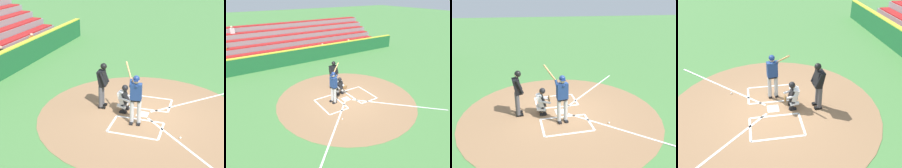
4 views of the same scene
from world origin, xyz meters
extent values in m
plane|color=#4C8442|center=(0.00, 0.00, 0.00)|extent=(120.00, 120.00, 0.00)
cylinder|color=#99704C|center=(0.00, 0.00, 0.01)|extent=(8.00, 8.00, 0.01)
cube|color=white|center=(0.00, 0.00, 0.01)|extent=(0.44, 0.44, 0.01)
cube|color=white|center=(-1.05, -0.90, 0.01)|extent=(1.20, 0.08, 0.01)
cube|color=white|center=(-1.05, 0.90, 0.01)|extent=(1.20, 0.08, 0.01)
cube|color=white|center=(-0.45, 0.00, 0.01)|extent=(0.08, 1.80, 0.01)
cube|color=white|center=(-1.65, 0.00, 0.01)|extent=(0.08, 1.80, 0.01)
cube|color=white|center=(1.05, -0.90, 0.01)|extent=(1.20, 0.08, 0.01)
cube|color=white|center=(1.05, 0.90, 0.01)|extent=(1.20, 0.08, 0.01)
cube|color=white|center=(0.45, 0.00, 0.01)|extent=(0.08, 1.80, 0.01)
cube|color=white|center=(1.65, 0.00, 0.01)|extent=(0.08, 1.80, 0.01)
cube|color=white|center=(2.10, 2.10, 0.01)|extent=(3.73, 3.73, 0.01)
cube|color=white|center=(-2.10, 2.10, 0.01)|extent=(3.73, 3.73, 0.01)
cylinder|color=#BCBCBC|center=(0.78, 0.03, 0.50)|extent=(0.15, 0.15, 0.84)
cube|color=black|center=(0.82, 0.04, 0.04)|extent=(0.27, 0.15, 0.09)
cylinder|color=#BCBCBC|center=(0.81, -0.23, 0.50)|extent=(0.15, 0.15, 0.84)
cube|color=black|center=(0.85, -0.22, 0.04)|extent=(0.27, 0.15, 0.09)
cube|color=black|center=(0.80, -0.10, 0.97)|extent=(0.26, 0.36, 0.10)
cube|color=navy|center=(0.80, -0.10, 1.28)|extent=(0.28, 0.42, 0.60)
sphere|color=beige|center=(0.82, -0.10, 1.69)|extent=(0.21, 0.21, 0.21)
sphere|color=navy|center=(0.80, -0.10, 1.76)|extent=(0.23, 0.23, 0.23)
cube|color=navy|center=(0.91, -0.09, 1.73)|extent=(0.13, 0.18, 0.02)
cylinder|color=navy|center=(0.75, -0.09, 1.56)|extent=(0.44, 0.14, 0.21)
cylinder|color=navy|center=(0.77, -0.30, 1.56)|extent=(0.27, 0.12, 0.29)
cylinder|color=#AD7F4C|center=(0.42, -0.47, 1.86)|extent=(0.65, 0.43, 0.53)
cylinder|color=#AD7F4C|center=(0.72, -0.29, 1.62)|extent=(0.10, 0.10, 0.08)
cube|color=black|center=(-0.18, -0.73, 0.04)|extent=(0.13, 0.27, 0.09)
cube|color=black|center=(-0.18, -0.69, 0.20)|extent=(0.13, 0.25, 0.37)
cylinder|color=silver|center=(-0.18, -0.79, 0.28)|extent=(0.17, 0.37, 0.21)
cube|color=black|center=(0.14, -0.75, 0.04)|extent=(0.13, 0.27, 0.09)
cube|color=black|center=(0.14, -0.71, 0.20)|extent=(0.13, 0.25, 0.37)
cylinder|color=silver|center=(0.14, -0.81, 0.28)|extent=(0.17, 0.37, 0.21)
cube|color=silver|center=(-0.03, -0.81, 0.62)|extent=(0.42, 0.38, 0.52)
cube|color=black|center=(-0.02, -0.70, 0.62)|extent=(0.43, 0.24, 0.46)
sphere|color=brown|center=(-0.02, -0.74, 0.99)|extent=(0.21, 0.21, 0.21)
sphere|color=black|center=(-0.02, -0.72, 1.01)|extent=(0.24, 0.24, 0.24)
cylinder|color=silver|center=(-0.22, -0.63, 0.60)|extent=(0.11, 0.45, 0.20)
cylinder|color=silver|center=(0.18, -0.65, 0.60)|extent=(0.11, 0.45, 0.20)
ellipsoid|color=brown|center=(-0.21, -0.43, 0.57)|extent=(0.28, 0.11, 0.28)
cylinder|color=#4C4C51|center=(-0.28, -1.73, 0.51)|extent=(0.16, 0.16, 0.86)
cube|color=black|center=(-0.28, -1.68, 0.04)|extent=(0.15, 0.29, 0.09)
cylinder|color=#4C4C51|center=(0.00, -1.71, 0.51)|extent=(0.16, 0.16, 0.86)
cube|color=black|center=(0.00, -1.66, 0.04)|extent=(0.15, 0.29, 0.09)
cube|color=black|center=(-0.14, -1.68, 1.25)|extent=(0.47, 0.40, 0.66)
sphere|color=beige|center=(-0.14, -1.64, 1.72)|extent=(0.22, 0.22, 0.22)
sphere|color=black|center=(-0.14, -1.62, 1.74)|extent=(0.25, 0.25, 0.25)
cylinder|color=black|center=(-0.39, -1.62, 1.28)|extent=(0.12, 0.29, 0.56)
cylinder|color=black|center=(0.09, -1.58, 1.28)|extent=(0.12, 0.29, 0.56)
sphere|color=white|center=(1.31, 1.59, 0.04)|extent=(0.07, 0.07, 0.07)
camera|label=1|loc=(10.69, 2.23, 5.71)|focal=50.90mm
camera|label=2|loc=(5.88, 8.34, 5.83)|focal=31.78mm
camera|label=3|loc=(7.90, -1.65, 4.31)|focal=34.91mm
camera|label=4|loc=(-7.85, 0.68, 5.81)|focal=41.03mm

